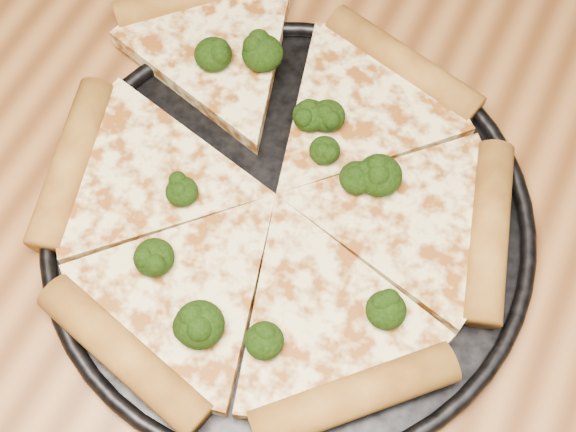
% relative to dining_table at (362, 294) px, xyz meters
% --- Properties ---
extents(dining_table, '(1.20, 0.90, 0.75)m').
position_rel_dining_table_xyz_m(dining_table, '(0.00, 0.00, 0.00)').
color(dining_table, '#965C2E').
rests_on(dining_table, ground).
extents(pizza_pan, '(0.37, 0.37, 0.02)m').
position_rel_dining_table_xyz_m(pizza_pan, '(-0.07, -0.01, 0.10)').
color(pizza_pan, black).
rests_on(pizza_pan, dining_table).
extents(pizza, '(0.39, 0.39, 0.03)m').
position_rel_dining_table_xyz_m(pizza, '(-0.09, 0.01, 0.11)').
color(pizza, '#F0DB92').
rests_on(pizza, pizza_pan).
extents(broccoli_florets, '(0.24, 0.25, 0.03)m').
position_rel_dining_table_xyz_m(broccoli_florets, '(-0.08, 0.00, 0.12)').
color(broccoli_florets, black).
rests_on(broccoli_florets, pizza).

